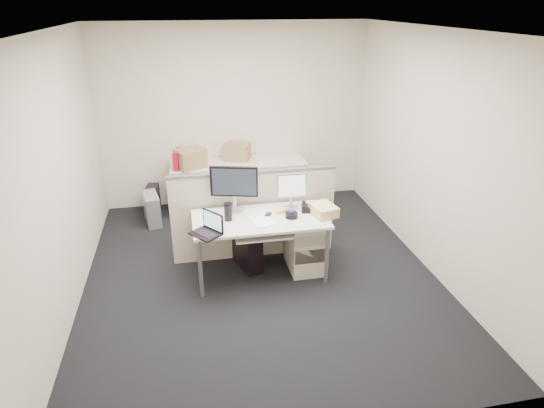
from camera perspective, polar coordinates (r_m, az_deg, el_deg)
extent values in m
cube|color=black|center=(5.44, -1.44, -8.75)|extent=(4.00, 4.50, 0.01)
cube|color=white|center=(4.57, -1.81, 21.03)|extent=(4.00, 4.50, 0.01)
cube|color=beige|center=(6.98, -4.75, 10.87)|extent=(4.00, 0.02, 2.70)
cube|color=beige|center=(2.86, 6.05, -10.05)|extent=(4.00, 0.02, 2.70)
cube|color=beige|center=(4.94, -25.16, 2.90)|extent=(0.02, 4.50, 2.70)
cube|color=beige|center=(5.51, 19.48, 5.90)|extent=(0.02, 4.50, 2.70)
cube|color=white|center=(5.08, -1.52, -1.93)|extent=(1.50, 0.75, 0.03)
cylinder|color=slate|center=(4.92, -8.97, -8.06)|extent=(0.04, 0.04, 0.70)
cylinder|color=slate|center=(5.48, -9.31, -4.47)|extent=(0.04, 0.04, 0.70)
cylinder|color=slate|center=(5.13, 6.92, -6.49)|extent=(0.04, 0.04, 0.70)
cylinder|color=slate|center=(5.67, 4.96, -3.21)|extent=(0.04, 0.04, 0.70)
cube|color=white|center=(4.97, -1.16, -3.81)|extent=(0.62, 0.32, 0.02)
cube|color=beige|center=(5.41, 4.20, -4.91)|extent=(0.40, 0.55, 0.65)
cube|color=#BCAB95|center=(5.55, -2.28, -1.46)|extent=(2.00, 0.06, 1.10)
cube|color=beige|center=(6.97, -4.16, 2.33)|extent=(2.00, 0.60, 0.72)
cube|color=black|center=(5.16, -4.76, 1.88)|extent=(0.58, 0.34, 0.54)
cube|color=#B7B7BC|center=(5.22, 2.45, 1.57)|extent=(0.35, 0.18, 0.43)
cube|color=black|center=(4.72, -8.41, -2.63)|extent=(0.36, 0.37, 0.22)
cylinder|color=black|center=(5.08, 2.46, -1.41)|extent=(0.16, 0.16, 0.05)
cube|color=black|center=(5.25, 4.79, -0.54)|extent=(0.22, 0.20, 0.06)
cube|color=white|center=(5.00, -1.22, -2.09)|extent=(0.31, 0.36, 0.01)
cube|color=gold|center=(4.92, -0.48, -2.56)|extent=(0.09, 0.09, 0.01)
cylinder|color=black|center=(5.01, -5.52, -1.03)|extent=(0.11, 0.11, 0.19)
ellipsoid|color=yellow|center=(5.20, 1.33, -0.85)|extent=(0.18, 0.11, 0.04)
cube|color=black|center=(5.13, -0.52, -1.37)|extent=(0.10, 0.13, 0.02)
cube|color=tan|center=(5.16, 6.47, -0.75)|extent=(0.31, 0.36, 0.12)
cube|color=black|center=(5.00, -0.68, -3.32)|extent=(0.43, 0.23, 0.02)
cube|color=black|center=(5.47, -3.12, -5.78)|extent=(0.32, 0.51, 0.44)
cube|color=black|center=(7.11, -14.78, 0.56)|extent=(0.22, 0.43, 0.39)
cube|color=#B7B7BC|center=(6.74, -14.83, -0.58)|extent=(0.27, 0.49, 0.44)
cube|color=#886548|center=(6.65, -10.18, 5.56)|extent=(0.49, 0.45, 0.30)
cube|color=#886548|center=(6.92, -4.41, 6.49)|extent=(0.45, 0.40, 0.27)
cube|color=#AC0C1A|center=(6.67, -11.76, 5.46)|extent=(0.14, 0.32, 0.29)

